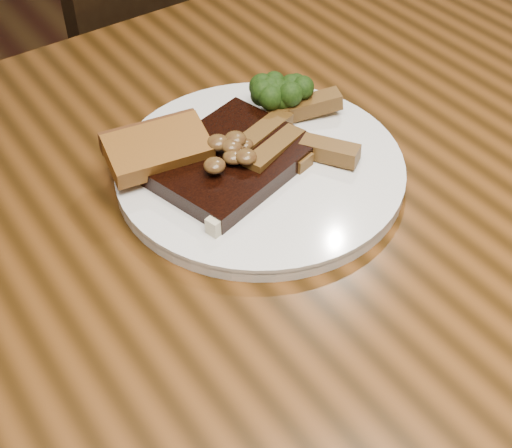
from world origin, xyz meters
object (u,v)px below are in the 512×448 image
(potato_wedges, at_px, (297,135))
(steak, at_px, (230,162))
(garlic_bread, at_px, (160,164))
(dining_table, at_px, (248,310))
(chair_far, at_px, (146,110))
(plate, at_px, (260,170))

(potato_wedges, bearing_deg, steak, 177.24)
(steak, distance_m, garlic_bread, 0.07)
(garlic_bread, bearing_deg, steak, -21.72)
(dining_table, height_order, steak, steak)
(steak, relative_size, potato_wedges, 1.44)
(dining_table, height_order, chair_far, chair_far)
(chair_far, xyz_separation_m, plate, (-0.14, -0.57, 0.31))
(plate, bearing_deg, garlic_bread, 151.21)
(dining_table, bearing_deg, potato_wedges, 35.01)
(steak, relative_size, garlic_bread, 1.55)
(dining_table, relative_size, steak, 10.28)
(plate, bearing_deg, chair_far, 76.20)
(dining_table, height_order, potato_wedges, potato_wedges)
(plate, relative_size, potato_wedges, 2.74)
(steak, bearing_deg, dining_table, -129.70)
(plate, xyz_separation_m, garlic_bread, (-0.09, 0.05, 0.02))
(dining_table, xyz_separation_m, plate, (0.07, 0.08, 0.10))
(chair_far, bearing_deg, potato_wedges, 67.98)
(potato_wedges, bearing_deg, dining_table, -144.99)
(chair_far, relative_size, steak, 5.27)
(steak, height_order, potato_wedges, potato_wedges)
(chair_far, relative_size, potato_wedges, 7.58)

